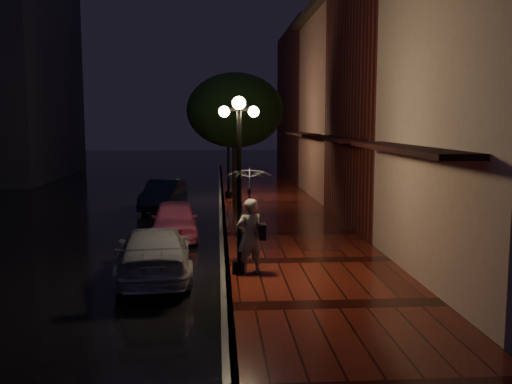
% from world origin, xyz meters
% --- Properties ---
extents(ground, '(120.00, 120.00, 0.00)m').
position_xyz_m(ground, '(0.00, 0.00, 0.00)').
color(ground, black).
rests_on(ground, ground).
extents(sidewalk, '(4.50, 60.00, 0.15)m').
position_xyz_m(sidewalk, '(2.25, 0.00, 0.07)').
color(sidewalk, '#44120C').
rests_on(sidewalk, ground).
extents(curb, '(0.25, 60.00, 0.15)m').
position_xyz_m(curb, '(0.00, 0.00, 0.07)').
color(curb, '#595451').
rests_on(curb, ground).
extents(storefront_mid, '(5.00, 8.00, 11.00)m').
position_xyz_m(storefront_mid, '(7.00, 2.00, 5.50)').
color(storefront_mid, '#511914').
rests_on(storefront_mid, ground).
extents(storefront_far, '(5.00, 8.00, 9.00)m').
position_xyz_m(storefront_far, '(7.00, 10.00, 4.50)').
color(storefront_far, '#8C5951').
rests_on(storefront_far, ground).
extents(storefront_extra, '(5.00, 12.00, 10.00)m').
position_xyz_m(storefront_extra, '(7.00, 20.00, 5.00)').
color(storefront_extra, '#511914').
rests_on(storefront_extra, ground).
extents(streetlamp_near, '(0.96, 0.36, 4.31)m').
position_xyz_m(streetlamp_near, '(0.35, -5.00, 2.60)').
color(streetlamp_near, black).
rests_on(streetlamp_near, sidewalk).
extents(streetlamp_far, '(0.96, 0.36, 4.31)m').
position_xyz_m(streetlamp_far, '(0.35, 9.00, 2.60)').
color(streetlamp_far, black).
rests_on(streetlamp_far, sidewalk).
extents(street_tree, '(4.16, 4.16, 5.80)m').
position_xyz_m(street_tree, '(0.61, 5.99, 4.24)').
color(street_tree, black).
rests_on(street_tree, sidewalk).
extents(pink_car, '(1.74, 3.78, 1.25)m').
position_xyz_m(pink_car, '(-1.62, 0.20, 0.63)').
color(pink_car, '#DB5A8A').
rests_on(pink_car, ground).
extents(navy_car, '(1.92, 4.13, 1.31)m').
position_xyz_m(navy_car, '(-2.55, 6.52, 0.66)').
color(navy_car, black).
rests_on(navy_car, ground).
extents(silver_car, '(2.19, 4.54, 1.28)m').
position_xyz_m(silver_car, '(-1.75, -4.76, 0.64)').
color(silver_car, '#A2A3AA').
rests_on(silver_car, ground).
extents(woman_with_umbrella, '(1.09, 1.11, 2.61)m').
position_xyz_m(woman_with_umbrella, '(0.60, -5.03, 1.88)').
color(woman_with_umbrella, silver).
rests_on(woman_with_umbrella, sidewalk).
extents(parking_meter, '(0.13, 0.11, 1.20)m').
position_xyz_m(parking_meter, '(1.00, 2.46, 0.88)').
color(parking_meter, black).
rests_on(parking_meter, sidewalk).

